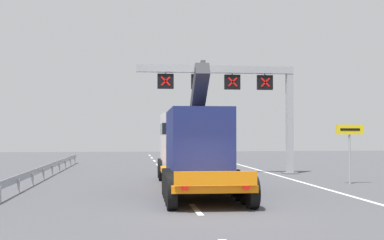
{
  "coord_description": "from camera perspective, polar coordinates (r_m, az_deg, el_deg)",
  "views": [
    {
      "loc": [
        -2.57,
        -16.51,
        2.5
      ],
      "look_at": [
        0.6,
        9.89,
        3.25
      ],
      "focal_mm": 47.15,
      "sensor_mm": 36.0,
      "label": 1
    }
  ],
  "objects": [
    {
      "name": "guardrail_left",
      "position": [
        30.22,
        -16.07,
        -5.23
      ],
      "size": [
        0.13,
        30.51,
        0.76
      ],
      "color": "#999EA3",
      "rests_on": "ground"
    },
    {
      "name": "edge_line_right",
      "position": [
        29.94,
        10.28,
        -6.37
      ],
      "size": [
        0.2,
        63.0,
        0.01
      ],
      "primitive_type": "cube",
      "color": "silver",
      "rests_on": "ground"
    },
    {
      "name": "exit_sign_yellow",
      "position": [
        26.45,
        17.42,
        -2.12
      ],
      "size": [
        1.43,
        0.15,
        2.98
      ],
      "color": "#9EA0A5",
      "rests_on": "ground"
    },
    {
      "name": "overhead_lane_gantry",
      "position": [
        31.68,
        5.13,
        3.65
      ],
      "size": [
        10.1,
        0.9,
        7.07
      ],
      "color": "#9EA0A5",
      "rests_on": "ground"
    },
    {
      "name": "heavy_haul_truck_orange",
      "position": [
        24.11,
        -0.07,
        -2.82
      ],
      "size": [
        3.28,
        14.11,
        5.3
      ],
      "color": "orange",
      "rests_on": "ground"
    },
    {
      "name": "ground",
      "position": [
        16.9,
        2.02,
        -10.11
      ],
      "size": [
        112.0,
        112.0,
        0.0
      ],
      "primitive_type": "plane",
      "color": "#4C4C51"
    },
    {
      "name": "lane_markings",
      "position": [
        35.21,
        -3.38,
        -5.67
      ],
      "size": [
        0.2,
        51.69,
        0.01
      ],
      "color": "silver",
      "rests_on": "ground"
    }
  ]
}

